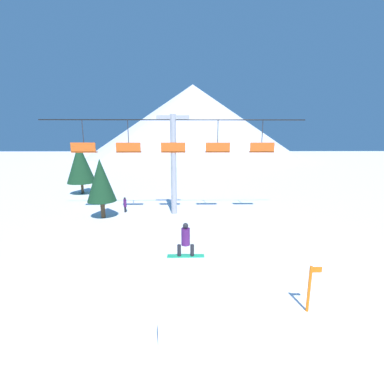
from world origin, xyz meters
name	(u,v)px	position (x,y,z in m)	size (l,w,h in m)	color
ground_plane	(241,322)	(0.00, 0.00, 0.00)	(220.00, 220.00, 0.00)	white
mountain_ridge	(193,121)	(0.00, 78.96, 11.22)	(66.83, 66.83, 22.44)	silver
snow_ramp	(194,295)	(-1.50, 0.40, 0.72)	(2.04, 3.21, 1.44)	white
snowboarder	(186,240)	(-1.79, 1.79, 2.08)	(1.39, 0.32, 1.32)	#1E9E6B
chairlift	(173,155)	(-2.77, 12.18, 4.56)	(19.42, 0.44, 7.51)	#9E9EA3
pine_tree_near	(101,180)	(-7.99, 11.24, 2.80)	(2.08, 2.08, 4.38)	#4C3823
pine_tree_far	(80,163)	(-12.91, 19.79, 3.25)	(2.88, 2.88, 5.34)	#4C3823
trail_marker	(310,288)	(2.37, 0.51, 0.89)	(0.41, 0.10, 1.66)	orange
distant_skier	(125,204)	(-6.69, 12.65, 0.67)	(0.24, 0.24, 1.23)	black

